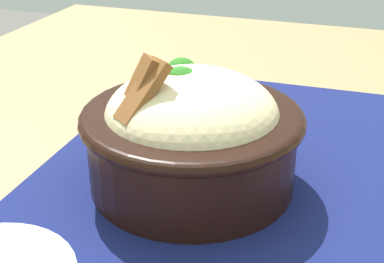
% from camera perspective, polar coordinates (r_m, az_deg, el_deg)
% --- Properties ---
extents(table, '(1.01, 0.97, 0.74)m').
position_cam_1_polar(table, '(0.57, 6.00, -7.99)').
color(table, '#99754C').
rests_on(table, ground_plane).
extents(placemat, '(0.45, 0.32, 0.00)m').
position_cam_1_polar(placemat, '(0.52, 2.99, -3.30)').
color(placemat, '#11194C').
rests_on(placemat, table).
extents(bowl, '(0.19, 0.19, 0.12)m').
position_cam_1_polar(bowl, '(0.46, -0.04, 0.00)').
color(bowl, black).
rests_on(bowl, placemat).
extents(fork, '(0.02, 0.12, 0.00)m').
position_cam_1_polar(fork, '(0.60, 4.96, 1.31)').
color(fork, silver).
rests_on(fork, placemat).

